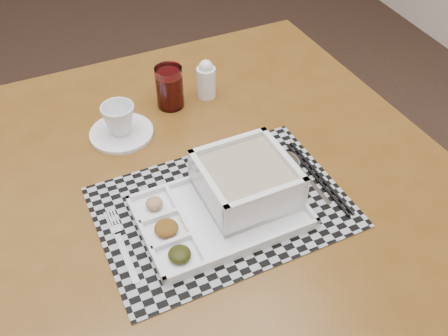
{
  "coord_description": "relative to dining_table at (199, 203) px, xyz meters",
  "views": [
    {
      "loc": [
        0.21,
        -1.62,
        1.56
      ],
      "look_at": [
        0.47,
        -0.94,
        0.89
      ],
      "focal_mm": 40.0,
      "sensor_mm": 36.0,
      "label": 1
    }
  ],
  "objects": [
    {
      "name": "fork",
      "position": [
        -0.19,
        -0.12,
        0.09
      ],
      "size": [
        0.03,
        0.19,
        0.0
      ],
      "color": "silver",
      "rests_on": "placemat"
    },
    {
      "name": "placemat",
      "position": [
        0.02,
        -0.1,
        0.09
      ],
      "size": [
        0.52,
        0.38,
        0.0
      ],
      "primitive_type": "cube",
      "rotation": [
        0.0,
        0.0,
        0.07
      ],
      "color": "#98989F",
      "rests_on": "dining_table"
    },
    {
      "name": "chopsticks",
      "position": [
        0.24,
        -0.1,
        0.09
      ],
      "size": [
        0.03,
        0.24,
        0.01
      ],
      "color": "black",
      "rests_on": "placemat"
    },
    {
      "name": "cup",
      "position": [
        -0.12,
        0.2,
        0.13
      ],
      "size": [
        0.08,
        0.08,
        0.07
      ],
      "primitive_type": "imported",
      "rotation": [
        0.0,
        0.0,
        0.09
      ],
      "color": "white",
      "rests_on": "saucer"
    },
    {
      "name": "juice_glass",
      "position": [
        0.02,
        0.27,
        0.13
      ],
      "size": [
        0.07,
        0.07,
        0.11
      ],
      "color": "white",
      "rests_on": "dining_table"
    },
    {
      "name": "saucer",
      "position": [
        -0.12,
        0.2,
        0.09
      ],
      "size": [
        0.15,
        0.15,
        0.01
      ],
      "primitive_type": "cylinder",
      "color": "white",
      "rests_on": "dining_table"
    },
    {
      "name": "spoon",
      "position": [
        0.21,
        -0.04,
        0.09
      ],
      "size": [
        0.04,
        0.18,
        0.01
      ],
      "color": "silver",
      "rests_on": "placemat"
    },
    {
      "name": "serving_tray",
      "position": [
        0.05,
        -0.11,
        0.12
      ],
      "size": [
        0.34,
        0.24,
        0.09
      ],
      "color": "white",
      "rests_on": "placemat"
    },
    {
      "name": "creamer_bottle",
      "position": [
        0.12,
        0.28,
        0.13
      ],
      "size": [
        0.05,
        0.05,
        0.1
      ],
      "color": "white",
      "rests_on": "dining_table"
    },
    {
      "name": "floor",
      "position": [
        -0.44,
        0.88,
        -0.73
      ],
      "size": [
        5.0,
        5.0,
        0.0
      ],
      "primitive_type": "plane",
      "color": "black",
      "rests_on": "ground"
    },
    {
      "name": "dining_table",
      "position": [
        0.0,
        0.0,
        0.0
      ],
      "size": [
        1.17,
        1.17,
        0.82
      ],
      "color": "#593510",
      "rests_on": "ground"
    }
  ]
}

